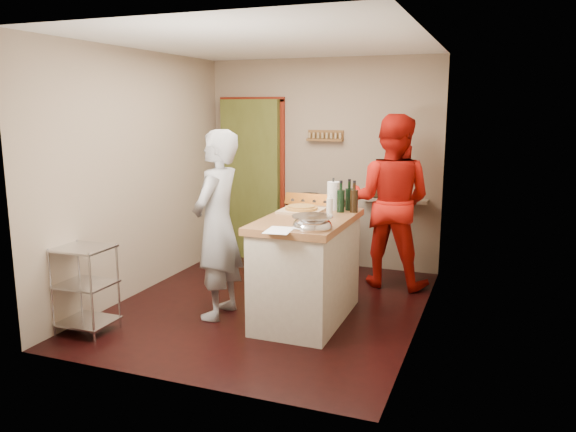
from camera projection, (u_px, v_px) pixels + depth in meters
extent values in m
plane|color=black|center=(269.00, 306.00, 5.75)|extent=(3.50, 3.50, 0.00)
cube|color=gray|center=(322.00, 163.00, 7.11)|extent=(3.00, 0.04, 2.60)
cube|color=#565B23|center=(255.00, 179.00, 7.53)|extent=(0.80, 0.40, 2.10)
cube|color=maroon|center=(225.00, 178.00, 7.62)|extent=(0.06, 0.06, 2.10)
cube|color=maroon|center=(282.00, 181.00, 7.32)|extent=(0.06, 0.06, 2.10)
cube|color=maroon|center=(252.00, 99.00, 7.27)|extent=(0.90, 0.06, 0.06)
cube|color=brown|center=(325.00, 140.00, 6.99)|extent=(0.46, 0.09, 0.03)
cube|color=brown|center=(326.00, 135.00, 7.01)|extent=(0.46, 0.02, 0.12)
cube|color=olive|center=(325.00, 135.00, 6.98)|extent=(0.42, 0.04, 0.07)
cube|color=gray|center=(394.00, 200.00, 6.76)|extent=(0.80, 0.18, 0.04)
cube|color=black|center=(378.00, 189.00, 6.81)|extent=(0.10, 0.14, 0.22)
cube|color=gray|center=(140.00, 174.00, 6.03)|extent=(0.04, 3.50, 2.60)
cube|color=gray|center=(424.00, 188.00, 4.98)|extent=(0.04, 3.50, 2.60)
cube|color=white|center=(267.00, 41.00, 5.25)|extent=(3.00, 3.50, 0.02)
cube|color=black|center=(317.00, 238.00, 6.97)|extent=(0.60, 0.55, 0.80)
cube|color=black|center=(317.00, 204.00, 6.89)|extent=(0.60, 0.55, 0.06)
cube|color=brown|center=(310.00, 200.00, 6.61)|extent=(0.60, 0.15, 0.17)
cylinder|color=black|center=(309.00, 196.00, 7.04)|extent=(0.26, 0.26, 0.05)
cylinder|color=silver|center=(51.00, 292.00, 4.93)|extent=(0.02, 0.02, 0.80)
cylinder|color=silver|center=(92.00, 298.00, 4.78)|extent=(0.02, 0.02, 0.80)
cylinder|color=silver|center=(80.00, 281.00, 5.26)|extent=(0.02, 0.02, 0.80)
cylinder|color=silver|center=(118.00, 286.00, 5.11)|extent=(0.02, 0.02, 0.80)
cube|color=silver|center=(88.00, 321.00, 5.08)|extent=(0.48, 0.40, 0.02)
cube|color=silver|center=(85.00, 284.00, 5.01)|extent=(0.48, 0.40, 0.02)
cube|color=silver|center=(82.00, 248.00, 4.95)|extent=(0.48, 0.40, 0.02)
cube|color=#BBB39F|center=(307.00, 272.00, 5.33)|extent=(0.71, 1.25, 0.93)
cube|color=brown|center=(307.00, 221.00, 5.23)|extent=(0.78, 1.32, 0.06)
cube|color=tan|center=(301.00, 211.00, 5.50)|extent=(0.40, 0.40, 0.02)
cylinder|color=#B68939|center=(301.00, 208.00, 5.50)|extent=(0.32, 0.32, 0.02)
ellipsoid|color=silver|center=(312.00, 222.00, 4.75)|extent=(0.35, 0.35, 0.11)
cylinder|color=white|center=(333.00, 196.00, 5.60)|extent=(0.12, 0.12, 0.28)
cylinder|color=silver|center=(330.00, 207.00, 5.27)|extent=(0.06, 0.06, 0.17)
cube|color=white|center=(279.00, 230.00, 4.67)|extent=(0.24, 0.32, 0.00)
cylinder|color=black|center=(349.00, 195.00, 5.56)|extent=(0.08, 0.08, 0.31)
cylinder|color=black|center=(354.00, 197.00, 5.45)|extent=(0.08, 0.08, 0.31)
cylinder|color=black|center=(341.00, 197.00, 5.46)|extent=(0.08, 0.08, 0.31)
imported|color=silver|center=(217.00, 225.00, 5.33)|extent=(0.44, 0.66, 1.80)
imported|color=#B6140C|center=(391.00, 201.00, 6.28)|extent=(1.00, 0.81, 1.93)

